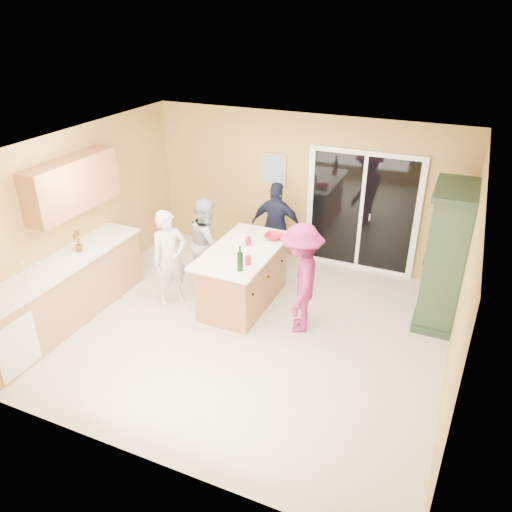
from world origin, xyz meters
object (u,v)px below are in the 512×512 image
at_px(woman_navy, 277,226).
at_px(woman_magenta, 301,279).
at_px(kitchen_island, 243,278).
at_px(woman_white, 170,258).
at_px(woman_grey, 207,243).
at_px(green_hutch, 445,258).

relative_size(woman_navy, woman_magenta, 0.97).
height_order(kitchen_island, woman_white, woman_white).
distance_m(woman_navy, woman_magenta, 1.90).
distance_m(woman_white, woman_magenta, 2.04).
xyz_separation_m(woman_navy, woman_magenta, (0.99, -1.62, 0.03)).
bearing_deg(woman_white, woman_magenta, -53.44).
bearing_deg(kitchen_island, woman_navy, 89.71).
bearing_deg(woman_white, woman_grey, 13.88).
bearing_deg(kitchen_island, woman_white, -157.19).
bearing_deg(woman_grey, woman_white, 134.58).
relative_size(kitchen_island, woman_magenta, 1.10).
distance_m(woman_white, woman_navy, 2.03).
bearing_deg(woman_grey, kitchen_island, -137.80).
relative_size(green_hutch, woman_grey, 1.36).
bearing_deg(green_hutch, woman_grey, -172.80).
xyz_separation_m(woman_grey, woman_magenta, (1.78, -0.60, 0.05)).
relative_size(green_hutch, woman_navy, 1.32).
xyz_separation_m(woman_grey, woman_navy, (0.79, 1.02, 0.02)).
bearing_deg(woman_navy, woman_grey, 48.57).
height_order(kitchen_island, green_hutch, green_hutch).
height_order(kitchen_island, woman_magenta, woman_magenta).
xyz_separation_m(kitchen_island, woman_magenta, (1.01, -0.29, 0.37)).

